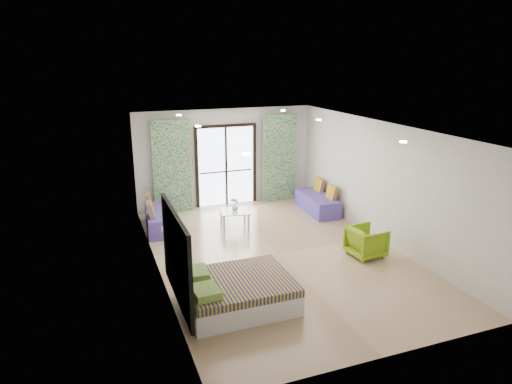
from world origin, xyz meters
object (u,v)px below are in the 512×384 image
object	(u,v)px
daybed_left	(160,219)
armchair	(366,240)
daybed_right	(318,202)
bed	(237,292)
coffee_table	(235,212)

from	to	relation	value
daybed_left	armchair	bearing A→B (deg)	-34.52
daybed_right	armchair	size ratio (longest dim) A/B	2.41
daybed_left	armchair	xyz separation A→B (m)	(3.82, -3.14, 0.09)
daybed_right	armchair	bearing A→B (deg)	-94.95
bed	armchair	size ratio (longest dim) A/B	2.53
daybed_right	coffee_table	distance (m)	2.53
coffee_table	daybed_right	bearing A→B (deg)	9.09
bed	armchair	distance (m)	3.32
daybed_left	daybed_right	xyz separation A→B (m)	(4.23, -0.20, -0.00)
coffee_table	armchair	size ratio (longest dim) A/B	1.12
daybed_right	coffee_table	size ratio (longest dim) A/B	2.16
daybed_right	daybed_left	bearing A→B (deg)	-179.60
bed	coffee_table	distance (m)	3.67
daybed_right	coffee_table	bearing A→B (deg)	-167.85
daybed_left	armchair	distance (m)	4.94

